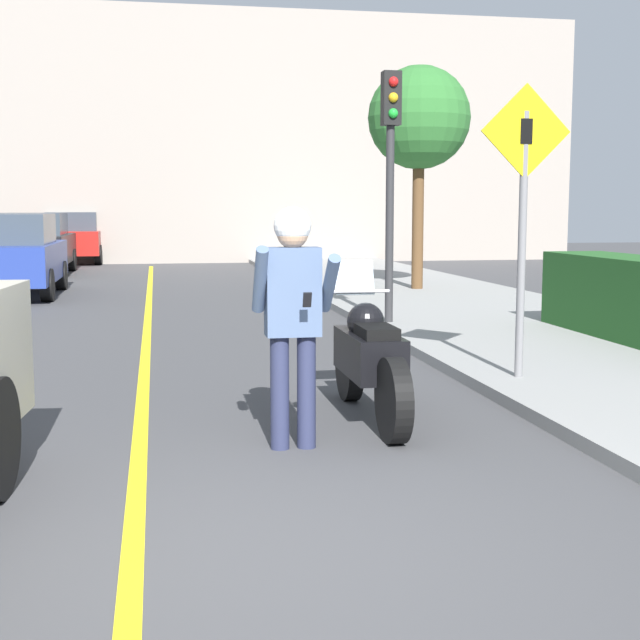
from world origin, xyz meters
TOP-DOWN VIEW (x-y plane):
  - ground_plane at (0.00, 0.00)m, footprint 80.00×80.00m
  - road_center_line at (-0.60, 6.00)m, footprint 0.12×36.00m
  - building_backdrop at (0.00, 26.00)m, footprint 28.00×1.20m
  - motorcycle at (1.30, 2.92)m, footprint 0.62×2.23m
  - person_biker at (0.53, 2.11)m, footprint 0.59×0.48m
  - crossing_sign at (3.07, 3.91)m, footprint 0.91×0.08m
  - traffic_light at (2.92, 8.35)m, footprint 0.26×0.30m
  - street_tree at (4.93, 13.66)m, footprint 2.11×2.11m
  - parked_car_blue at (-3.35, 14.71)m, footprint 1.88×4.20m
  - parked_car_black at (-3.67, 20.96)m, footprint 1.88×4.20m
  - parked_car_red at (-3.09, 26.33)m, footprint 1.88×4.20m

SIDE VIEW (x-z plane):
  - ground_plane at x=0.00m, z-range 0.00..0.00m
  - road_center_line at x=-0.60m, z-range 0.00..0.01m
  - motorcycle at x=1.30m, z-range -0.14..1.17m
  - parked_car_blue at x=-3.35m, z-range 0.02..1.70m
  - parked_car_black at x=-3.67m, z-range 0.02..1.70m
  - parked_car_red at x=-3.09m, z-range 0.02..1.70m
  - person_biker at x=0.53m, z-range 0.21..2.00m
  - crossing_sign at x=3.07m, z-range 0.41..3.25m
  - traffic_light at x=2.92m, z-range 0.83..4.44m
  - street_tree at x=4.93m, z-range 1.32..5.89m
  - building_backdrop at x=0.00m, z-range 0.00..8.28m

